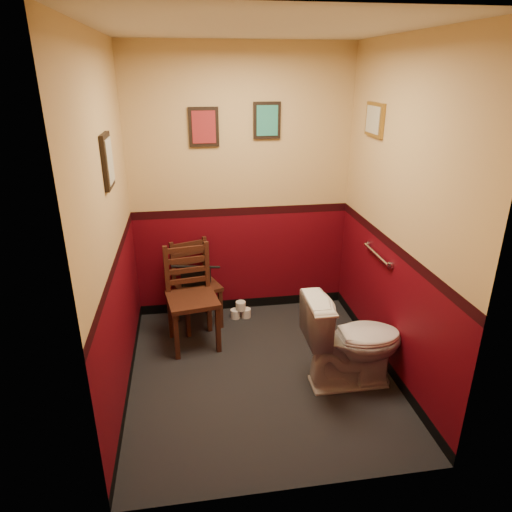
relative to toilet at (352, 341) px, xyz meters
The scene contains 17 objects.
floor 0.86m from the toilet, 162.39° to the left, with size 2.20×2.40×0.00m, color black.
ceiling 2.42m from the toilet, 162.39° to the left, with size 2.20×2.40×0.00m, color silver.
wall_back 1.86m from the toilet, 116.75° to the left, with size 2.20×2.70×0.00m, color #51050E.
wall_front 1.54m from the toilet, 126.55° to the right, with size 2.20×2.70×0.00m, color #51050E.
wall_left 2.07m from the toilet, behind, with size 2.40×2.70×0.00m, color #51050E.
wall_right 1.05m from the toilet, 31.03° to the left, with size 2.40×2.70×0.00m, color #51050E.
grab_bar 0.81m from the toilet, 53.87° to the left, with size 0.05×0.56×0.06m.
framed_print_back_a 2.35m from the toilet, 127.23° to the left, with size 0.28×0.04×0.36m.
framed_print_back_b 2.18m from the toilet, 108.46° to the left, with size 0.26×0.04×0.34m.
framed_print_left 2.33m from the toilet, 169.65° to the left, with size 0.04×0.30×0.38m.
framed_print_right 1.88m from the toilet, 66.55° to the left, with size 0.04×0.34×0.28m.
toilet is the anchor object (origin of this frame).
toilet_brush 0.38m from the toilet, ahead, with size 0.14×0.14×0.48m.
chair_left 1.52m from the toilet, 147.25° to the left, with size 0.51×0.51×0.96m.
chair_right 1.71m from the toilet, 136.10° to the left, with size 0.52×0.52×0.87m.
handbag 1.68m from the toilet, 136.70° to the left, with size 0.30×0.19×0.20m.
tp_stack 1.47m from the toilet, 122.39° to the left, with size 0.22×0.11×0.19m.
Camera 1 is at (-0.54, -3.24, 2.44)m, focal length 32.00 mm.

